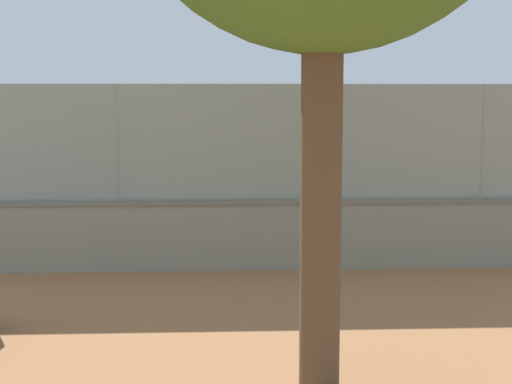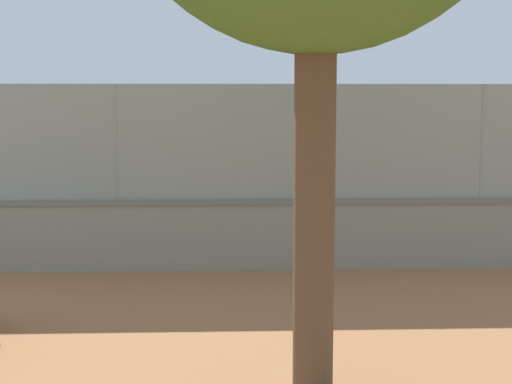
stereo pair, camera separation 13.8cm
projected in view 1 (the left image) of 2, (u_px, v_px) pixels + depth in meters
ground_plane at (253, 196)px, 24.80m from camera, size 260.00×260.00×0.00m
perimeter_wall at (391, 233)px, 14.50m from camera, size 24.30×1.17×1.32m
fence_panel_on_wall at (393, 142)px, 14.28m from camera, size 23.87×0.88×2.14m
player_near_wall_returning at (188, 200)px, 16.76m from camera, size 0.84×1.11×1.64m
player_baseline_waiting at (230, 178)px, 21.39m from camera, size 1.18×0.73×1.60m
sports_ball at (194, 245)px, 16.24m from camera, size 0.19×0.19×0.19m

